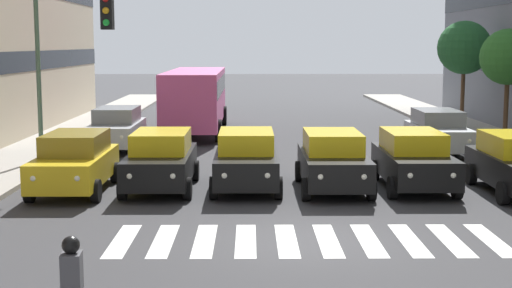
# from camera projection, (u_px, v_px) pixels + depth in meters

# --- Properties ---
(ground_plane) EXTENTS (180.00, 180.00, 0.00)m
(ground_plane) POSITION_uv_depth(u_px,v_px,m) (307.00, 240.00, 16.20)
(ground_plane) COLOR #38383A
(crosswalk_markings) EXTENTS (8.55, 2.80, 0.01)m
(crosswalk_markings) POSITION_uv_depth(u_px,v_px,m) (307.00, 240.00, 16.20)
(crosswalk_markings) COLOR silver
(crosswalk_markings) RESTS_ON ground_plane
(car_1) EXTENTS (2.02, 4.44, 1.72)m
(car_1) POSITION_uv_depth(u_px,v_px,m) (413.00, 159.00, 21.87)
(car_1) COLOR black
(car_1) RESTS_ON ground_plane
(car_2) EXTENTS (2.02, 4.44, 1.72)m
(car_2) POSITION_uv_depth(u_px,v_px,m) (333.00, 160.00, 21.67)
(car_2) COLOR black
(car_2) RESTS_ON ground_plane
(car_3) EXTENTS (2.02, 4.44, 1.72)m
(car_3) POSITION_uv_depth(u_px,v_px,m) (246.00, 159.00, 21.85)
(car_3) COLOR black
(car_3) RESTS_ON ground_plane
(car_4) EXTENTS (2.02, 4.44, 1.72)m
(car_4) POSITION_uv_depth(u_px,v_px,m) (161.00, 160.00, 21.77)
(car_4) COLOR black
(car_4) RESTS_ON ground_plane
(car_5) EXTENTS (2.02, 4.44, 1.72)m
(car_5) POSITION_uv_depth(u_px,v_px,m) (75.00, 162.00, 21.43)
(car_5) COLOR gold
(car_5) RESTS_ON ground_plane
(car_row2_0) EXTENTS (2.02, 4.44, 1.72)m
(car_row2_0) POSITION_uv_depth(u_px,v_px,m) (117.00, 128.00, 29.90)
(car_row2_0) COLOR #B2B7BC
(car_row2_0) RESTS_ON ground_plane
(car_row2_1) EXTENTS (2.02, 4.44, 1.72)m
(car_row2_1) POSITION_uv_depth(u_px,v_px,m) (438.00, 131.00, 28.83)
(car_row2_1) COLOR #B2B7BC
(car_row2_1) RESTS_ON ground_plane
(bus_behind_traffic) EXTENTS (2.78, 10.50, 3.00)m
(bus_behind_traffic) POSITION_uv_depth(u_px,v_px,m) (196.00, 94.00, 35.82)
(bus_behind_traffic) COLOR #DB5193
(bus_behind_traffic) RESTS_ON ground_plane
(street_lamp_right) EXTENTS (2.69, 0.28, 7.86)m
(street_lamp_right) POSITION_uv_depth(u_px,v_px,m) (48.00, 27.00, 25.78)
(street_lamp_right) COLOR #4C6B56
(street_lamp_right) RESTS_ON sidewalk_right
(street_tree_2) EXTENTS (2.40, 2.40, 4.78)m
(street_tree_2) POSITION_uv_depth(u_px,v_px,m) (508.00, 57.00, 31.40)
(street_tree_2) COLOR #513823
(street_tree_2) RESTS_ON sidewalk_left
(street_tree_3) EXTENTS (2.64, 2.64, 5.27)m
(street_tree_3) POSITION_uv_depth(u_px,v_px,m) (464.00, 48.00, 36.46)
(street_tree_3) COLOR #513823
(street_tree_3) RESTS_ON sidewalk_left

